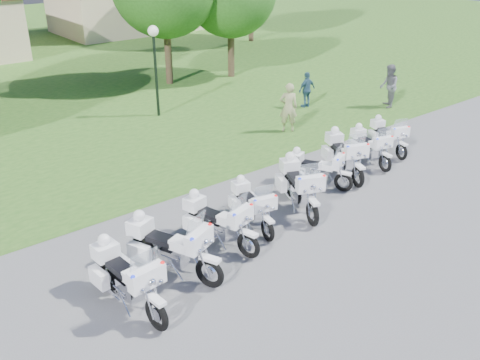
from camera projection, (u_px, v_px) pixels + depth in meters
ground at (294, 215)px, 15.05m from camera, size 100.00×100.00×0.00m
grass_lawn at (1, 55)px, 34.15m from camera, size 100.00×48.00×0.01m
motorcycle_0 at (126, 277)px, 11.19m from camera, size 0.95×2.54×1.70m
motorcycle_1 at (169, 246)px, 12.24m from camera, size 1.47×2.48×1.76m
motorcycle_2 at (217, 221)px, 13.42m from camera, size 1.13×2.38×1.62m
motorcycle_3 at (252, 205)px, 14.33m from camera, size 1.02×2.16×1.47m
motorcycle_4 at (299, 185)px, 15.19m from camera, size 1.47×2.40×1.72m
motorcycle_5 at (316, 168)px, 16.55m from camera, size 1.25×2.00×1.44m
motorcycle_6 at (344, 154)px, 17.32m from camera, size 1.42×2.36×1.68m
motorcycle_7 at (369, 145)px, 18.25m from camera, size 1.06×2.13×1.46m
motorcycle_8 at (388, 135)px, 19.17m from camera, size 1.11×2.05×1.43m
lamp_post at (154, 48)px, 21.85m from camera, size 0.44×0.44×3.79m
building_east at (130, 3)px, 41.59m from camera, size 11.44×7.28×4.10m
bystander_a at (288, 108)px, 20.88m from camera, size 0.85×0.80×1.95m
bystander_b at (389, 86)px, 23.75m from camera, size 1.17×1.18×1.92m
bystander_c at (307, 90)px, 23.84m from camera, size 0.93×0.39×1.59m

